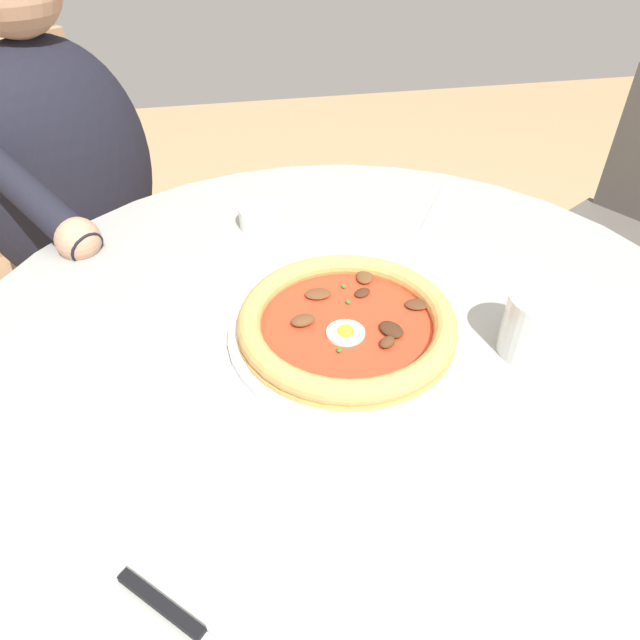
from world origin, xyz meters
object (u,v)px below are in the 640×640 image
at_px(ramekin_capers, 261,216).
at_px(cafe_chair_diner, 55,222).
at_px(diner_person, 91,261).
at_px(dining_table, 345,412).
at_px(steak_knife, 190,627).
at_px(water_glass, 535,329).
at_px(pizza_on_plate, 343,325).
at_px(fork_utensil, 437,203).

bearing_deg(ramekin_capers, cafe_chair_diner, -133.54).
distance_m(ramekin_capers, diner_person, 0.53).
bearing_deg(diner_person, cafe_chair_diner, -144.95).
bearing_deg(diner_person, dining_table, 35.86).
distance_m(steak_knife, cafe_chair_diner, 1.11).
bearing_deg(water_glass, ramekin_capers, -140.75).
bearing_deg(cafe_chair_diner, steak_knife, 16.79).
distance_m(steak_knife, ramekin_capers, 0.64).
distance_m(dining_table, pizza_on_plate, 0.16).
relative_size(pizza_on_plate, cafe_chair_diner, 0.34).
height_order(dining_table, cafe_chair_diner, cafe_chair_diner).
relative_size(ramekin_capers, diner_person, 0.06).
relative_size(ramekin_capers, fork_utensil, 0.44).
distance_m(water_glass, fork_utensil, 0.39).
distance_m(dining_table, cafe_chair_diner, 0.90).
relative_size(pizza_on_plate, water_glass, 3.67).
xyz_separation_m(dining_table, diner_person, (-0.61, -0.44, -0.09)).
bearing_deg(water_glass, dining_table, -105.45).
bearing_deg(pizza_on_plate, fork_utensil, 142.66).
bearing_deg(dining_table, steak_knife, -32.52).
bearing_deg(cafe_chair_diner, pizza_on_plate, 35.83).
height_order(steak_knife, fork_utensil, steak_knife).
relative_size(dining_table, ramekin_capers, 14.75).
height_order(fork_utensil, cafe_chair_diner, cafe_chair_diner).
bearing_deg(diner_person, water_glass, 44.60).
xyz_separation_m(water_glass, diner_person, (-0.67, -0.66, -0.26)).
height_order(water_glass, ramekin_capers, water_glass).
height_order(fork_utensil, diner_person, diner_person).
bearing_deg(cafe_chair_diner, ramekin_capers, 46.46).
distance_m(pizza_on_plate, ramekin_capers, 0.31).
xyz_separation_m(dining_table, water_glass, (0.06, 0.22, 0.17)).
xyz_separation_m(diner_person, cafe_chair_diner, (-0.12, -0.08, 0.04)).
bearing_deg(fork_utensil, water_glass, -2.27).
bearing_deg(fork_utensil, cafe_chair_diner, -118.03).
relative_size(dining_table, steak_knife, 6.13).
bearing_deg(pizza_on_plate, cafe_chair_diner, -144.17).
distance_m(pizza_on_plate, diner_person, 0.78).
bearing_deg(fork_utensil, ramekin_capers, -86.56).
relative_size(dining_table, water_glass, 12.57).
xyz_separation_m(pizza_on_plate, diner_person, (-0.60, -0.44, -0.24)).
xyz_separation_m(pizza_on_plate, ramekin_capers, (-0.30, -0.07, 0.00)).
relative_size(dining_table, diner_person, 0.93).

